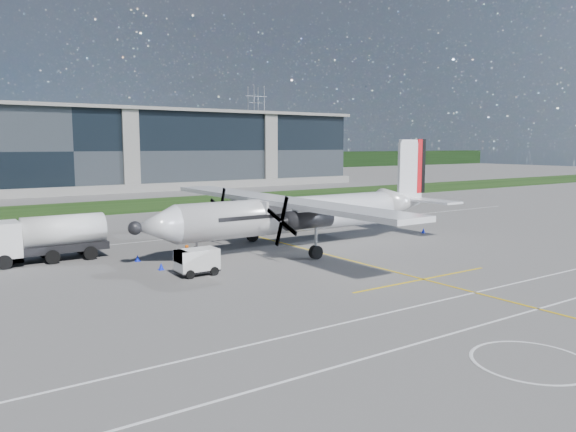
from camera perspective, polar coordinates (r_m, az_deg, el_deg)
The scene contains 15 objects.
ground at distance 74.86m, azimuth -15.27°, elevation 0.36°, with size 400.00×400.00×0.00m, color #5D5B58.
grass_strip at distance 82.42m, azimuth -17.11°, elevation 0.92°, with size 400.00×18.00×0.04m, color black.
terminal_building at distance 112.94m, azimuth -22.15°, elevation 6.14°, with size 120.00×20.00×15.00m, color black.
tree_line at distance 172.10m, azimuth -26.39°, elevation 4.62°, with size 400.00×6.00×6.00m, color black.
pylon_east at distance 210.92m, azimuth -3.25°, elevation 8.97°, with size 9.00×4.60×30.00m, color gray, non-canonical shape.
yellow_taxiway_centerline at distance 49.41m, azimuth -0.33°, elevation -2.82°, with size 0.20×70.00×0.01m, color yellow.
white_lane_line at distance 30.48m, azimuth 21.08°, elevation -9.71°, with size 90.00×0.15×0.01m, color white.
turboprop_aircraft at distance 47.28m, azimuth 1.53°, elevation 2.34°, with size 29.54×30.64×9.19m, color silver, non-canonical shape.
fuel_tanker_truck at distance 45.36m, azimuth -24.19°, elevation -2.20°, with size 9.07×2.95×3.40m, color silver, non-canonical shape.
baggage_tug at distance 38.02m, azimuth -9.22°, elevation -4.64°, with size 2.91×1.75×1.75m, color white, non-canonical shape.
ground_crew_person at distance 40.78m, azimuth -10.18°, elevation -3.82°, with size 0.73×0.52×1.78m, color #F25907.
safety_cone_nose_port at distance 40.12m, azimuth -12.76°, elevation -5.01°, with size 0.36×0.36×0.50m, color #0E23F0.
safety_cone_tail at distance 56.93m, azimuth 13.59°, elevation -1.43°, with size 0.36×0.36×0.50m, color #0E23F0.
safety_cone_nose_stbd at distance 43.43m, azimuth -15.04°, elevation -4.15°, with size 0.36×0.36×0.50m, color #0E23F0.
safety_cone_stbdwing at distance 59.39m, azimuth -8.89°, elevation -0.96°, with size 0.36×0.36×0.50m, color #0E23F0.
Camera 1 is at (-24.27, -30.29, 8.64)m, focal length 35.00 mm.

